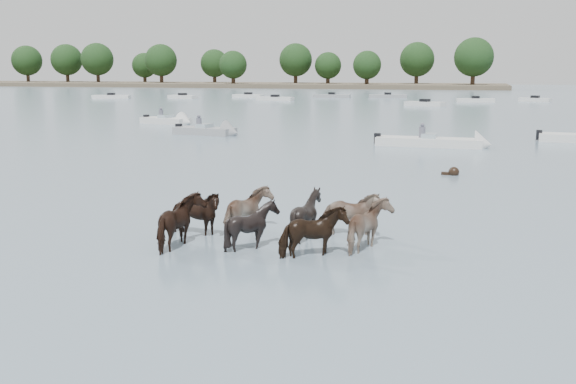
# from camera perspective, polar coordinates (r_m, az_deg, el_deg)

# --- Properties ---
(ground) EXTENTS (400.00, 400.00, 0.00)m
(ground) POSITION_cam_1_polar(r_m,az_deg,el_deg) (14.60, 4.37, -6.04)
(ground) COLOR slate
(ground) RESTS_ON ground
(shoreline) EXTENTS (160.00, 30.00, 1.00)m
(shoreline) POSITION_cam_1_polar(r_m,az_deg,el_deg) (179.20, -7.79, 9.45)
(shoreline) COLOR #4C4233
(shoreline) RESTS_ON ground
(pony_herd) EXTENTS (6.07, 3.51, 1.40)m
(pony_herd) POSITION_cam_1_polar(r_m,az_deg,el_deg) (15.85, -1.22, -2.66)
(pony_herd) COLOR black
(pony_herd) RESTS_ON ground
(swimming_pony) EXTENTS (0.72, 0.44, 0.44)m
(swimming_pony) POSITION_cam_1_polar(r_m,az_deg,el_deg) (27.13, 14.44, 1.69)
(swimming_pony) COLOR black
(swimming_pony) RESTS_ON ground
(motorboat_a) EXTENTS (4.86, 2.26, 1.92)m
(motorboat_a) POSITION_cam_1_polar(r_m,az_deg,el_deg) (43.14, -6.63, 5.37)
(motorboat_a) COLOR gray
(motorboat_a) RESTS_ON ground
(motorboat_b) EXTENTS (6.55, 1.83, 1.92)m
(motorboat_b) POSITION_cam_1_polar(r_m,az_deg,el_deg) (37.18, 13.69, 4.28)
(motorboat_b) COLOR silver
(motorboat_b) RESTS_ON ground
(motorboat_f) EXTENTS (4.92, 2.72, 1.92)m
(motorboat_f) POSITION_cam_1_polar(r_m,az_deg,el_deg) (52.59, -10.24, 6.22)
(motorboat_f) COLOR silver
(motorboat_f) RESTS_ON ground
(distant_flotilla) EXTENTS (107.89, 25.80, 0.93)m
(distant_flotilla) POSITION_cam_1_polar(r_m,az_deg,el_deg) (93.80, 14.24, 7.99)
(distant_flotilla) COLOR silver
(distant_flotilla) RESTS_ON ground
(treeline) EXTENTS (147.27, 22.38, 12.18)m
(treeline) POSITION_cam_1_polar(r_m,az_deg,el_deg) (180.87, -7.82, 11.46)
(treeline) COLOR #382619
(treeline) RESTS_ON ground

